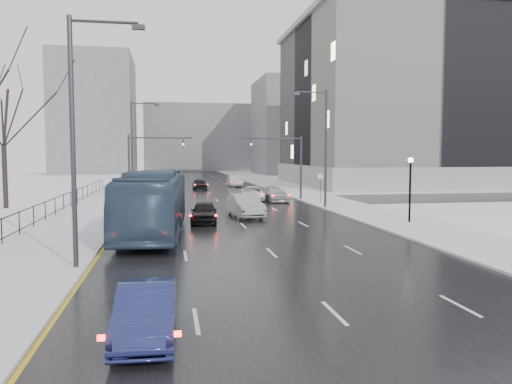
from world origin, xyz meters
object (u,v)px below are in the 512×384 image
mast_signal_right (291,160)px  sedan_left_near (146,312)px  sedan_right_cross (253,194)px  streetlight_l_far (134,145)px  tree_park_e (6,210)px  bus (154,203)px  no_uturn_sign (320,179)px  sedan_center_near (204,212)px  sedan_right_near (245,206)px  lamppost_r_mid (410,180)px  sedan_center_far (200,184)px  sedan_right_distant (235,181)px  streetlight_r_mid (323,143)px  sedan_right_far (275,194)px  mast_signal_left (141,160)px  streetlight_l_near (79,130)px

mast_signal_right → sedan_left_near: mast_signal_right is taller
mast_signal_right → sedan_right_cross: size_ratio=1.31×
streetlight_l_far → sedan_right_cross: size_ratio=2.01×
tree_park_e → streetlight_l_far: 14.01m
bus → no_uturn_sign: bearing=50.5°
tree_park_e → sedan_center_near: tree_park_e is taller
bus → sedan_right_near: size_ratio=2.53×
mast_signal_right → bus: (-12.91, -19.65, -2.24)m
streetlight_l_far → sedan_right_cross: streetlight_l_far is taller
lamppost_r_mid → sedan_center_far: (-11.77, 34.46, -2.19)m
sedan_right_distant → streetlight_l_far: bearing=-127.4°
streetlight_l_far → no_uturn_sign: bearing=-24.7°
streetlight_r_mid → sedan_right_far: size_ratio=2.11×
mast_signal_right → mast_signal_left: same height
streetlight_l_near → sedan_right_cross: size_ratio=2.01×
sedan_center_far → streetlight_l_far: bearing=-123.2°
streetlight_l_far → sedan_right_cross: 13.24m
streetlight_l_near → sedan_right_distant: streetlight_l_near is taller
no_uturn_sign → streetlight_l_near: bearing=-125.9°
streetlight_r_mid → no_uturn_sign: size_ratio=3.70×
mast_signal_left → no_uturn_sign: 17.10m
lamppost_r_mid → no_uturn_sign: bearing=97.3°
mast_signal_left → streetlight_r_mid: bearing=-27.3°
streetlight_l_near → sedan_right_far: bearing=63.1°
lamppost_r_mid → sedan_right_cross: (-7.50, 18.09, -2.21)m
streetlight_l_far → sedan_right_distant: size_ratio=2.21×
tree_park_e → sedan_right_distant: (22.70, 25.61, 0.78)m
streetlight_l_far → sedan_center_near: (5.76, -19.21, -4.85)m
sedan_left_near → sedan_right_near: size_ratio=0.79×
streetlight_l_near → streetlight_l_far: size_ratio=1.00×
no_uturn_sign → sedan_left_near: size_ratio=0.66×
sedan_right_near → sedan_right_distant: bearing=76.9°
mast_signal_left → bus: mast_signal_left is taller
tree_park_e → streetlight_r_mid: bearing=-8.6°
sedan_center_near → streetlight_l_near: bearing=-109.2°
sedan_right_far → lamppost_r_mid: bearing=-77.7°
streetlight_l_near → mast_signal_right: 32.03m
lamppost_r_mid → mast_signal_left: bearing=135.5°
mast_signal_right → sedan_center_far: (-8.10, 16.46, -3.36)m
mast_signal_left → no_uturn_sign: mast_signal_left is taller
sedan_right_near → sedan_center_far: bearing=86.1°
lamppost_r_mid → bus: lamppost_r_mid is taller
tree_park_e → mast_signal_right: size_ratio=2.08×
tree_park_e → no_uturn_sign: size_ratio=5.00×
mast_signal_right → sedan_right_far: mast_signal_right is taller
streetlight_l_far → bus: 24.09m
tree_park_e → streetlight_l_near: streetlight_l_near is taller
sedan_right_distant → sedan_right_near: bearing=-97.9°
sedan_right_cross → sedan_right_distant: (1.00, 21.52, 0.06)m
bus → sedan_right_distant: bus is taller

